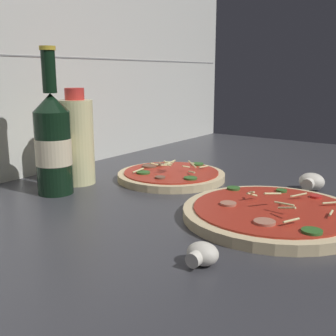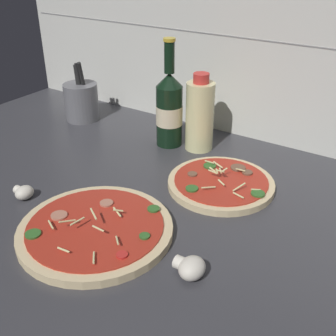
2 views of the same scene
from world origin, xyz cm
name	(u,v)px [view 2 (image 2 of 2)]	position (x,y,z in cm)	size (l,w,h in cm)	color
counter_slab	(151,213)	(0.00, 0.00, 1.25)	(160.00, 90.00, 2.50)	#38383D
tile_backsplash	(250,38)	(0.00, 45.50, 30.00)	(160.00, 1.13, 60.00)	silver
pizza_near	(96,229)	(-3.83, -12.85, 3.49)	(29.98, 29.98, 4.83)	beige
pizza_far	(221,183)	(8.40, 16.18, 3.44)	(24.41, 24.41, 4.58)	beige
beer_bottle	(169,108)	(-14.21, 28.97, 12.93)	(7.16, 7.16, 28.79)	black
oil_bottle	(200,115)	(-6.03, 31.12, 12.03)	(7.46, 7.46, 20.73)	beige
mushroom_left	(191,268)	(17.45, -12.78, 4.33)	(5.49, 5.23, 3.66)	white
mushroom_right	(24,192)	(-25.55, -11.98, 3.99)	(4.48, 4.26, 2.98)	white
utensil_crock	(81,101)	(-46.93, 29.16, 8.44)	(10.42, 10.42, 18.46)	slate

